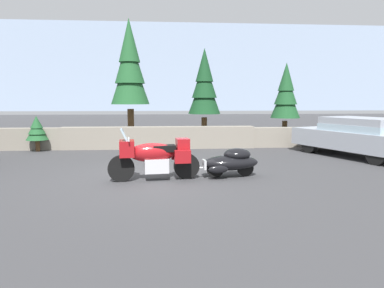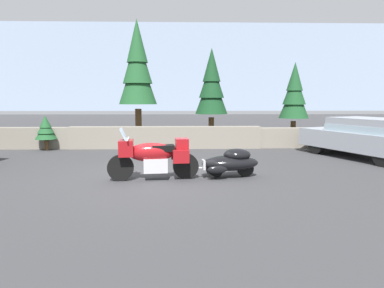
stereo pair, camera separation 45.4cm
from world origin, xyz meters
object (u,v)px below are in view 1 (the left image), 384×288
at_px(pine_tree_secondary, 286,93).
at_px(sedan_at_right_edge, 358,135).
at_px(touring_motorcycle, 154,156).
at_px(car_shaped_trailer, 231,162).
at_px(pine_tree_far_right, 204,85).
at_px(pine_tree_tall, 130,66).

bearing_deg(pine_tree_secondary, sedan_at_right_edge, -70.82).
height_order(sedan_at_right_edge, pine_tree_secondary, pine_tree_secondary).
height_order(touring_motorcycle, car_shaped_trailer, touring_motorcycle).
distance_m(sedan_at_right_edge, pine_tree_far_right, 6.62).
bearing_deg(car_shaped_trailer, sedan_at_right_edge, 28.85).
height_order(sedan_at_right_edge, pine_tree_tall, pine_tree_tall).
relative_size(touring_motorcycle, sedan_at_right_edge, 0.48).
height_order(touring_motorcycle, pine_tree_far_right, pine_tree_far_right).
relative_size(car_shaped_trailer, pine_tree_far_right, 0.52).
bearing_deg(pine_tree_far_right, pine_tree_secondary, -0.79).
bearing_deg(pine_tree_tall, pine_tree_secondary, -3.41).
bearing_deg(pine_tree_far_right, touring_motorcycle, -106.65).
distance_m(touring_motorcycle, sedan_at_right_edge, 7.70).
xyz_separation_m(car_shaped_trailer, pine_tree_secondary, (3.77, 6.58, 1.91)).
xyz_separation_m(car_shaped_trailer, pine_tree_tall, (-3.28, 7.00, 3.10)).
bearing_deg(pine_tree_secondary, pine_tree_tall, 176.59).
xyz_separation_m(touring_motorcycle, sedan_at_right_edge, (7.09, 3.02, 0.15)).
bearing_deg(sedan_at_right_edge, pine_tree_far_right, 142.71).
distance_m(car_shaped_trailer, pine_tree_far_right, 7.02).
distance_m(car_shaped_trailer, sedan_at_right_edge, 5.81).
xyz_separation_m(car_shaped_trailer, sedan_at_right_edge, (5.08, 2.80, 0.36)).
height_order(car_shaped_trailer, pine_tree_tall, pine_tree_tall).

